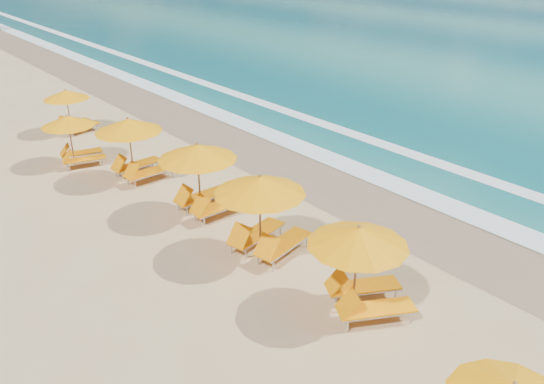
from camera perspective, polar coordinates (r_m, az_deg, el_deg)
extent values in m
plane|color=tan|center=(17.26, 0.00, -3.60)|extent=(160.00, 160.00, 0.00)
cube|color=#8D7354|center=(19.78, 8.95, 0.03)|extent=(4.00, 160.00, 0.01)
cube|color=white|center=(20.83, 11.71, 1.22)|extent=(1.20, 160.00, 0.01)
cube|color=white|center=(23.11, 16.45, 3.12)|extent=(0.80, 160.00, 0.01)
sphere|color=olive|center=(9.74, 24.09, -17.79)|extent=(0.07, 0.07, 0.07)
cylinder|color=olive|center=(13.12, 8.72, -8.24)|extent=(0.06, 0.06, 2.31)
cone|color=#FE9705|center=(12.62, 9.00, -4.60)|extent=(3.23, 3.23, 0.46)
sphere|color=olive|center=(12.49, 9.08, -3.57)|extent=(0.08, 0.08, 0.08)
cylinder|color=olive|center=(15.11, -1.25, -2.78)|extent=(0.06, 0.06, 2.46)
cone|color=#FE9705|center=(14.66, -1.29, 0.75)|extent=(3.02, 3.02, 0.49)
sphere|color=olive|center=(14.54, -1.30, 1.73)|extent=(0.09, 0.09, 0.09)
cylinder|color=olive|center=(17.54, -7.64, 1.11)|extent=(0.06, 0.06, 2.44)
cone|color=#FE9705|center=(17.16, -7.83, 4.20)|extent=(2.54, 2.54, 0.49)
sphere|color=olive|center=(17.06, -7.89, 5.06)|extent=(0.09, 0.09, 0.09)
cylinder|color=olive|center=(20.67, -14.53, 4.20)|extent=(0.06, 0.06, 2.37)
cone|color=#FE9705|center=(20.35, -14.83, 6.78)|extent=(2.52, 2.52, 0.48)
sphere|color=olive|center=(20.27, -14.91, 7.48)|extent=(0.08, 0.08, 0.08)
cylinder|color=olive|center=(22.93, -20.27, 5.02)|extent=(0.05, 0.05, 2.00)
cone|color=#FE9705|center=(22.68, -20.59, 6.98)|extent=(2.49, 2.49, 0.40)
sphere|color=olive|center=(22.62, -20.67, 7.52)|extent=(0.07, 0.07, 0.07)
cylinder|color=olive|center=(26.89, -20.50, 7.83)|extent=(0.05, 0.05, 1.99)
cone|color=#FE9705|center=(26.67, -20.77, 9.52)|extent=(2.38, 2.38, 0.40)
sphere|color=olive|center=(26.62, -20.84, 9.98)|extent=(0.07, 0.07, 0.07)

